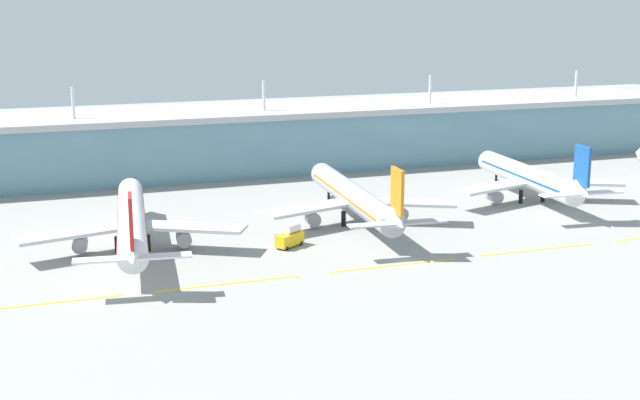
# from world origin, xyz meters

# --- Properties ---
(ground_plane) EXTENTS (600.00, 600.00, 0.00)m
(ground_plane) POSITION_xyz_m (0.00, 0.00, 0.00)
(ground_plane) COLOR gray
(terminal_building) EXTENTS (288.00, 34.00, 28.42)m
(terminal_building) POSITION_xyz_m (-0.00, 106.76, 9.91)
(terminal_building) COLOR #6693A8
(terminal_building) RESTS_ON ground
(airliner_near_middle) EXTENTS (48.36, 71.74, 18.90)m
(airliner_near_middle) POSITION_xyz_m (-50.91, 28.52, 6.46)
(airliner_near_middle) COLOR white
(airliner_near_middle) RESTS_ON ground
(airliner_center) EXTENTS (48.62, 68.12, 18.90)m
(airliner_center) POSITION_xyz_m (2.41, 33.44, 6.45)
(airliner_center) COLOR #ADB2BC
(airliner_center) RESTS_ON ground
(airliner_far_middle) EXTENTS (48.62, 59.04, 18.90)m
(airliner_far_middle) POSITION_xyz_m (55.04, 39.84, 6.44)
(airliner_far_middle) COLOR white
(airliner_far_middle) RESTS_ON ground
(taxiway_stripe_west) EXTENTS (28.00, 0.70, 0.04)m
(taxiway_stripe_west) POSITION_xyz_m (-71.00, -0.95, 0.02)
(taxiway_stripe_west) COLOR yellow
(taxiway_stripe_west) RESTS_ON ground
(taxiway_stripe_mid_west) EXTENTS (28.00, 0.70, 0.04)m
(taxiway_stripe_mid_west) POSITION_xyz_m (-37.00, -0.95, 0.02)
(taxiway_stripe_mid_west) COLOR yellow
(taxiway_stripe_mid_west) RESTS_ON ground
(taxiway_stripe_centre) EXTENTS (28.00, 0.70, 0.04)m
(taxiway_stripe_centre) POSITION_xyz_m (-3.00, -0.95, 0.02)
(taxiway_stripe_centre) COLOR yellow
(taxiway_stripe_centre) RESTS_ON ground
(taxiway_stripe_mid_east) EXTENTS (28.00, 0.70, 0.04)m
(taxiway_stripe_mid_east) POSITION_xyz_m (31.00, -0.95, 0.02)
(taxiway_stripe_mid_east) COLOR yellow
(taxiway_stripe_mid_east) RESTS_ON ground
(fuel_truck) EXTENTS (7.41, 6.22, 4.95)m
(fuel_truck) POSITION_xyz_m (-18.30, 19.53, 2.26)
(fuel_truck) COLOR gold
(fuel_truck) RESTS_ON ground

